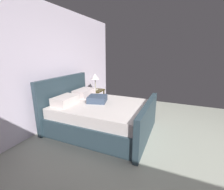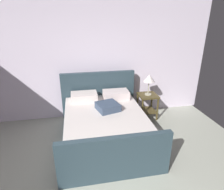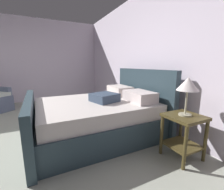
# 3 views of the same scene
# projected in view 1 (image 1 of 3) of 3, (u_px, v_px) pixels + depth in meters

# --- Properties ---
(ground_plane) EXTENTS (6.08, 6.33, 0.02)m
(ground_plane) POSITION_uv_depth(u_px,v_px,m) (199.00, 162.00, 2.51)
(ground_plane) COLOR #A6AA9B
(wall_back) EXTENTS (6.20, 0.12, 2.75)m
(wall_back) POSITION_uv_depth(u_px,v_px,m) (42.00, 68.00, 3.38)
(wall_back) COLOR silver
(wall_back) RESTS_ON ground
(bed) EXTENTS (1.72, 2.14, 1.16)m
(bed) POSITION_uv_depth(u_px,v_px,m) (100.00, 115.00, 3.49)
(bed) COLOR #2E414A
(bed) RESTS_ON ground
(nightstand_right) EXTENTS (0.44, 0.44, 0.60)m
(nightstand_right) POSITION_uv_depth(u_px,v_px,m) (96.00, 96.00, 4.81)
(nightstand_right) COLOR #4C401F
(nightstand_right) RESTS_ON ground
(table_lamp_right) EXTENTS (0.27, 0.27, 0.50)m
(table_lamp_right) POSITION_uv_depth(u_px,v_px,m) (95.00, 77.00, 4.65)
(table_lamp_right) COLOR #B7B293
(table_lamp_right) RESTS_ON nightstand_right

